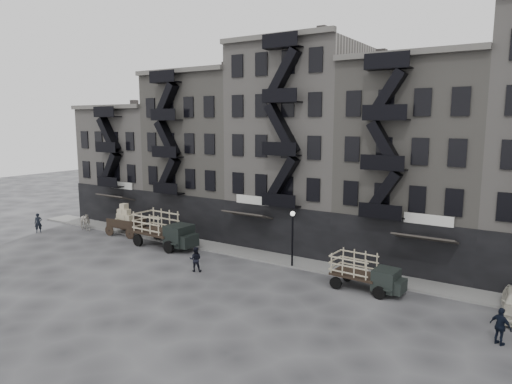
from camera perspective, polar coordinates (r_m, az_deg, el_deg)
The scene contains 14 objects.
ground at distance 33.87m, azimuth -2.15°, elevation -9.72°, with size 140.00×140.00×0.00m, color #38383A.
sidewalk at distance 36.83m, azimuth 1.23°, elevation -8.04°, with size 55.00×2.50×0.15m, color slate.
building_west at distance 52.94m, azimuth -13.94°, elevation 3.44°, with size 10.00×11.35×13.20m.
building_midwest at distance 46.07m, azimuth -5.41°, elevation 4.75°, with size 10.00×11.35×16.20m.
building_center at distance 40.59m, azimuth 5.78°, elevation 5.60°, with size 10.00×11.35×18.20m.
building_mideast at distance 37.22m, azimuth 19.62°, elevation 3.29°, with size 10.00×11.35×16.20m.
lamp_post at distance 33.71m, azimuth 4.58°, elevation -4.90°, with size 0.36×0.36×4.28m.
horse at distance 48.72m, azimuth -20.73°, elevation -3.45°, with size 0.94×2.07×1.75m, color beige.
wagon at distance 45.08m, azimuth -16.02°, elevation -3.06°, with size 3.73×2.21×3.04m.
stake_truck_west at distance 40.10m, azimuth -11.40°, elevation -4.37°, with size 6.12×2.72×3.02m.
stake_truck_east at distance 30.42m, azimuth 13.52°, elevation -9.51°, with size 4.76×2.18×2.34m.
pedestrian_west at distance 49.33m, azimuth -25.57°, elevation -3.51°, with size 0.69×0.45×1.90m, color black.
pedestrian_mid at distance 33.58m, azimuth -7.58°, elevation -8.33°, with size 0.88×0.69×1.82m, color black.
policeman at distance 25.93m, azimuth 28.26°, elevation -14.59°, with size 1.10×0.46×1.88m, color black.
Camera 1 is at (18.43, -26.27, 10.82)m, focal length 32.00 mm.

